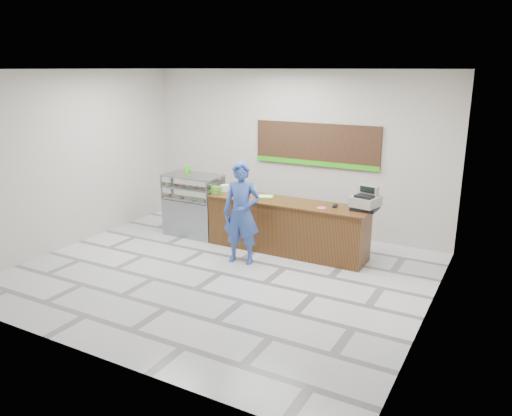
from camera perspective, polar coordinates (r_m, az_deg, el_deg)
The scene contains 16 objects.
floor at distance 8.97m, azimuth -4.07°, elevation -7.43°, with size 7.00×7.00×0.00m, color silver.
back_wall at distance 11.03m, azimuth 4.25°, elevation 6.46°, with size 7.00×7.00×0.00m, color beige.
ceiling at distance 8.25m, azimuth -4.55°, elevation 15.54°, with size 7.00×7.00×0.00m, color silver.
sales_counter at distance 9.81m, azimuth 3.49°, elevation -2.13°, with size 3.26×0.76×1.03m.
display_case at distance 10.85m, azimuth -7.15°, elevation 0.42°, with size 1.22×0.72×1.33m.
menu_board at distance 10.75m, azimuth 6.86°, elevation 7.13°, with size 2.80×0.06×0.90m.
cash_register at distance 9.27m, azimuth 12.42°, elevation 0.78°, with size 0.53×0.55×0.42m.
card_terminal at distance 9.37m, azimuth 9.02°, elevation 0.24°, with size 0.08×0.16×0.04m, color black.
serving_tray at distance 9.97m, azimuth 0.97°, elevation 1.33°, with size 0.44×0.39×0.02m.
napkin_box at distance 10.46m, azimuth -3.59°, elevation 2.30°, with size 0.15×0.15×0.13m, color white.
straw_cup at distance 10.18m, azimuth -0.16°, elevation 1.92°, with size 0.08×0.08×0.12m, color silver.
promo_box at distance 10.19m, azimuth -4.59°, elevation 2.01°, with size 0.19×0.12×0.16m, color green.
donut_decal at distance 9.27m, azimuth 7.50°, elevation 0.02°, with size 0.18×0.18×0.00m, color #DD6279.
green_cup_left at distance 11.07m, azimuth -7.74°, elevation 4.52°, with size 0.08×0.08×0.13m, color green.
green_cup_right at distance 10.94m, azimuth -7.94°, elevation 4.38°, with size 0.08×0.08×0.13m, color green.
customer at distance 9.15m, azimuth -1.67°, elevation -0.56°, with size 0.70×0.46×1.91m, color #324FA2.
Camera 1 is at (4.51, -6.91, 3.53)m, focal length 35.00 mm.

